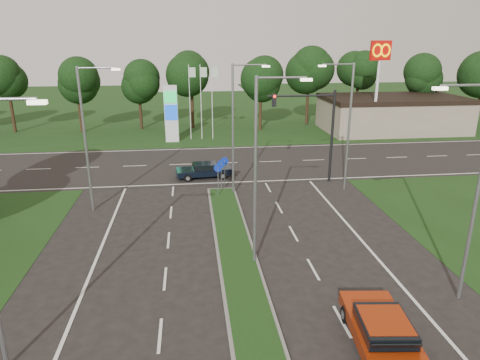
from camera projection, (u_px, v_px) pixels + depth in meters
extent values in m
plane|color=black|center=(257.00, 346.00, 15.32)|extent=(160.00, 160.00, 0.00)
cube|color=#193411|center=(203.00, 110.00, 67.20)|extent=(160.00, 50.00, 0.02)
cube|color=black|center=(215.00, 163.00, 37.96)|extent=(160.00, 12.00, 0.02)
cube|color=slate|center=(243.00, 284.00, 19.07)|extent=(2.00, 26.00, 0.12)
cube|color=gray|center=(392.00, 114.00, 51.13)|extent=(16.00, 9.00, 4.00)
cylinder|color=gray|center=(255.00, 176.00, 19.66)|extent=(0.16, 0.16, 9.00)
cylinder|color=gray|center=(282.00, 78.00, 18.41)|extent=(2.20, 0.10, 0.10)
cube|color=#FFF2CC|center=(306.00, 80.00, 18.57)|extent=(0.50, 0.22, 0.12)
cylinder|color=gray|center=(233.00, 132.00, 29.10)|extent=(0.16, 0.16, 9.00)
cylinder|color=gray|center=(249.00, 65.00, 27.85)|extent=(2.20, 0.10, 0.10)
cube|color=#FFF2CC|center=(266.00, 66.00, 28.00)|extent=(0.50, 0.22, 0.12)
cube|color=#FFF2CC|center=(37.00, 102.00, 11.86)|extent=(0.50, 0.22, 0.12)
cylinder|color=gray|center=(85.00, 142.00, 26.16)|extent=(0.16, 0.16, 9.00)
cylinder|color=gray|center=(96.00, 68.00, 24.91)|extent=(2.20, 0.10, 0.10)
cube|color=#FFF2CC|center=(116.00, 69.00, 25.07)|extent=(0.50, 0.22, 0.12)
cylinder|color=gray|center=(349.00, 129.00, 30.02)|extent=(0.16, 0.16, 9.00)
cylinder|color=gray|center=(338.00, 64.00, 28.52)|extent=(2.20, 0.10, 0.10)
cube|color=#FFF2CC|center=(322.00, 66.00, 28.43)|extent=(0.50, 0.22, 0.12)
cylinder|color=gray|center=(477.00, 199.00, 16.81)|extent=(0.16, 0.16, 9.00)
cylinder|color=gray|center=(469.00, 85.00, 15.32)|extent=(2.20, 0.10, 0.10)
cube|color=#FFF2CC|center=(440.00, 88.00, 15.22)|extent=(0.50, 0.22, 0.12)
cylinder|color=black|center=(332.00, 137.00, 32.16)|extent=(0.20, 0.20, 7.00)
cylinder|color=black|center=(301.00, 96.00, 30.91)|extent=(5.00, 0.14, 0.14)
cube|color=black|center=(274.00, 100.00, 30.78)|extent=(0.28, 0.28, 0.90)
sphere|color=#FF190C|center=(275.00, 96.00, 30.52)|extent=(0.20, 0.20, 0.20)
cylinder|color=gray|center=(218.00, 182.00, 29.56)|extent=(0.06, 0.06, 2.20)
cylinder|color=#0C26A5|center=(218.00, 168.00, 29.25)|extent=(0.56, 0.04, 0.56)
cylinder|color=gray|center=(221.00, 177.00, 30.54)|extent=(0.06, 0.06, 2.20)
cylinder|color=#0C26A5|center=(221.00, 164.00, 30.23)|extent=(0.56, 0.04, 0.56)
cylinder|color=gray|center=(225.00, 174.00, 31.23)|extent=(0.06, 0.06, 2.20)
cylinder|color=#0C26A5|center=(225.00, 161.00, 30.92)|extent=(0.56, 0.04, 0.56)
cube|color=silver|center=(171.00, 114.00, 45.06)|extent=(1.40, 0.30, 6.00)
cube|color=#0CA53F|center=(170.00, 97.00, 44.33)|extent=(1.30, 0.08, 1.20)
cube|color=#0C3FBF|center=(171.00, 112.00, 44.83)|extent=(1.30, 0.08, 1.60)
cylinder|color=silver|center=(190.00, 103.00, 45.92)|extent=(0.08, 0.08, 8.00)
cube|color=#B2D8B2|center=(192.00, 72.00, 44.96)|extent=(0.70, 0.02, 1.00)
cylinder|color=silver|center=(201.00, 103.00, 46.05)|extent=(0.08, 0.08, 8.00)
cube|color=#B2D8B2|center=(203.00, 72.00, 45.09)|extent=(0.70, 0.02, 1.00)
cylinder|color=silver|center=(212.00, 103.00, 46.19)|extent=(0.08, 0.08, 8.00)
cube|color=#B2D8B2|center=(215.00, 72.00, 45.23)|extent=(0.70, 0.02, 1.00)
cylinder|color=silver|center=(376.00, 93.00, 45.97)|extent=(0.30, 0.30, 10.00)
cube|color=#BF0C07|center=(381.00, 50.00, 44.60)|extent=(2.20, 0.35, 2.00)
torus|color=#FFC600|center=(377.00, 50.00, 44.34)|extent=(1.06, 0.16, 1.06)
torus|color=#FFC600|center=(386.00, 50.00, 44.44)|extent=(1.06, 0.16, 1.06)
cylinder|color=black|center=(206.00, 111.00, 52.36)|extent=(0.36, 0.36, 4.40)
sphere|color=black|center=(206.00, 75.00, 51.02)|extent=(6.00, 6.00, 6.00)
sphere|color=black|center=(208.00, 66.00, 50.56)|extent=(4.80, 4.80, 4.80)
cube|color=#922508|center=(382.00, 335.00, 14.99)|extent=(2.49, 4.99, 0.49)
cube|color=black|center=(385.00, 325.00, 14.75)|extent=(1.89, 2.28, 0.46)
cube|color=#922508|center=(385.00, 320.00, 14.68)|extent=(1.75, 1.89, 0.04)
cylinder|color=black|center=(346.00, 315.00, 16.52)|extent=(0.29, 0.70, 0.68)
cylinder|color=black|center=(392.00, 314.00, 16.53)|extent=(0.29, 0.70, 0.68)
cube|color=black|center=(204.00, 171.00, 33.89)|extent=(4.45, 2.15, 0.44)
cube|color=black|center=(205.00, 166.00, 33.78)|extent=(2.02, 1.66, 0.41)
cube|color=black|center=(205.00, 164.00, 33.71)|extent=(1.67, 1.55, 0.04)
cylinder|color=black|center=(188.00, 178.00, 32.95)|extent=(0.62, 0.25, 0.61)
cylinder|color=black|center=(186.00, 172.00, 34.43)|extent=(0.62, 0.25, 0.61)
cylinder|color=black|center=(223.00, 176.00, 33.50)|extent=(0.62, 0.25, 0.61)
cylinder|color=black|center=(219.00, 170.00, 34.98)|extent=(0.62, 0.25, 0.61)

